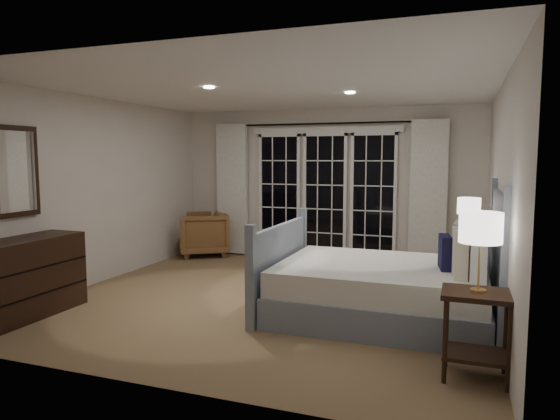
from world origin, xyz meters
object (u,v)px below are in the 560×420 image
(lamp_left, at_px, (481,228))
(lamp_right, at_px, (469,207))
(nightstand_left, at_px, (477,321))
(armchair, at_px, (202,234))
(nightstand_right, at_px, (467,259))
(bed, at_px, (387,287))
(dresser, at_px, (29,277))

(lamp_left, distance_m, lamp_right, 2.49)
(nightstand_left, bearing_deg, armchair, 140.33)
(nightstand_left, xyz_separation_m, armchair, (-4.37, 3.62, -0.07))
(lamp_right, xyz_separation_m, armchair, (-4.32, 1.13, -0.73))
(nightstand_right, distance_m, lamp_left, 2.59)
(nightstand_left, bearing_deg, nightstand_right, 91.20)
(lamp_left, bearing_deg, bed, 124.52)
(nightstand_left, xyz_separation_m, nightstand_right, (-0.05, 2.49, -0.00))
(nightstand_right, relative_size, lamp_left, 1.12)
(lamp_right, bearing_deg, armchair, 165.30)
(bed, relative_size, nightstand_right, 3.42)
(bed, bearing_deg, nightstand_left, -55.48)
(lamp_left, height_order, armchair, lamp_left)
(nightstand_right, bearing_deg, lamp_right, -90.00)
(nightstand_left, height_order, nightstand_right, nightstand_left)
(lamp_left, bearing_deg, lamp_right, 91.20)
(lamp_right, distance_m, armchair, 4.52)
(dresser, bearing_deg, nightstand_right, 29.06)
(lamp_right, bearing_deg, lamp_left, -88.80)
(bed, xyz_separation_m, lamp_left, (0.86, -1.24, 0.83))
(nightstand_right, height_order, lamp_right, lamp_right)
(lamp_left, height_order, dresser, lamp_left)
(nightstand_left, relative_size, armchair, 0.82)
(nightstand_left, height_order, lamp_right, lamp_right)
(nightstand_right, xyz_separation_m, lamp_right, (0.00, -0.00, 0.65))
(dresser, bearing_deg, nightstand_left, -0.25)
(nightstand_left, height_order, armchair, armchair)
(armchair, distance_m, dresser, 3.61)
(bed, relative_size, dresser, 1.96)
(nightstand_right, xyz_separation_m, dresser, (-4.45, -2.47, -0.03))
(nightstand_left, distance_m, nightstand_right, 2.49)
(bed, distance_m, nightstand_right, 1.49)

